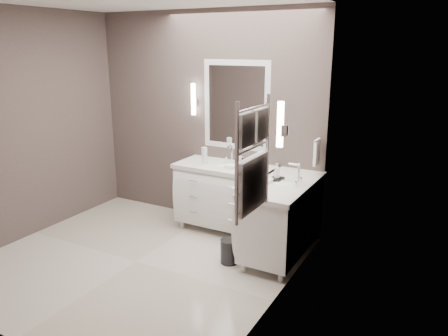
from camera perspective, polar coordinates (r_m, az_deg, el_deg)
The scene contains 19 objects.
floor at distance 4.94m, azimuth -11.40°, elevation -11.93°, with size 3.20×3.00×0.01m, color beige.
wall_back at distance 5.69m, azimuth -2.42°, elevation 6.48°, with size 3.20×0.01×2.70m, color #493C3A.
wall_left at distance 5.65m, azimuth -24.86°, elevation 4.97°, with size 0.01×3.00×2.70m, color #493C3A.
wall_right at distance 3.67m, azimuth 7.13°, elevation 1.18°, with size 0.01×3.00×2.70m, color #493C3A.
vanity_back at distance 5.45m, azimuth 0.25°, elevation -3.32°, with size 1.24×0.59×0.97m.
vanity_right at distance 4.83m, azimuth 7.63°, elevation -6.02°, with size 0.59×1.24×0.97m.
mirror_back at distance 5.43m, azimuth 1.58°, elevation 8.17°, with size 0.90×0.02×1.10m.
mirror_right at distance 4.37m, azimuth 10.89°, elevation 6.05°, with size 0.02×0.90×1.10m.
sconce_back at distance 5.65m, azimuth -4.02°, elevation 8.88°, with size 0.06×0.06×0.40m.
sconce_right at distance 3.84m, azimuth 7.35°, elevation 5.55°, with size 0.06×0.06×0.40m.
towel_bar_corner at distance 5.00m, azimuth 12.05°, elevation 2.11°, with size 0.03×0.22×0.30m.
towel_ladder at distance 3.32m, azimuth 3.74°, elevation 0.48°, with size 0.06×0.58×0.90m.
waste_bin at distance 4.77m, azimuth 0.69°, elevation -10.81°, with size 0.19×0.19×0.27m, color black.
amenity_tray_back at distance 5.24m, azimuth 2.29°, elevation 0.22°, with size 0.17×0.13×0.03m, color black.
amenity_tray_right at distance 4.77m, azimuth 6.90°, elevation -1.46°, with size 0.13×0.17×0.03m, color black.
water_bottle at distance 5.38m, azimuth -2.57°, elevation 1.62°, with size 0.07×0.07×0.21m, color silver.
soap_bottle_a at distance 5.25m, azimuth 2.11°, elevation 1.18°, with size 0.06×0.06×0.14m, color white.
soap_bottle_b at distance 5.19m, azimuth 2.45°, elevation 0.81°, with size 0.08×0.08×0.11m, color black.
soap_bottle_c at distance 4.74m, azimuth 6.94°, elevation -0.35°, with size 0.06×0.06×0.17m, color white.
Camera 1 is at (2.88, -3.31, 2.26)m, focal length 35.00 mm.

